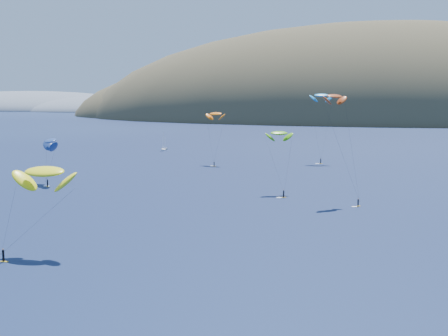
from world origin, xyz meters
TOP-DOWN VIEW (x-y plane):
  - island at (39.40, 562.36)m, footprint 730.00×300.00m
  - headland at (-445.26, 750.08)m, footprint 460.00×250.00m
  - sailboat at (-73.99, 206.18)m, footprint 7.83×6.93m
  - kitesurfer_1 at (-37.39, 161.14)m, footprint 8.61×10.31m
  - kitesurfer_2 at (-32.39, 30.06)m, footprint 11.03×9.86m
  - kitesurfer_3 at (-4.16, 102.10)m, footprint 7.90×11.67m
  - kitesurfer_4 at (0.20, 176.00)m, footprint 9.13×7.92m
  - kitesurfer_9 at (11.10, 90.96)m, footprint 10.58×9.12m
  - kitesurfer_10 at (-71.69, 101.37)m, footprint 10.03×11.97m

SIDE VIEW (x-z plane):
  - island at x=39.40m, z-range -115.74..94.26m
  - headland at x=-445.26m, z-range -33.36..26.64m
  - sailboat at x=-73.99m, z-range -3.82..5.53m
  - kitesurfer_10 at x=-71.69m, z-range 4.95..20.38m
  - kitesurfer_2 at x=-32.39m, z-range 5.40..22.38m
  - kitesurfer_3 at x=-4.16m, z-range 6.95..24.99m
  - kitesurfer_1 at x=-37.39m, z-range 8.24..29.18m
  - kitesurfer_4 at x=0.20m, z-range 11.52..39.46m
  - kitesurfer_9 at x=11.10m, z-range 11.93..39.86m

